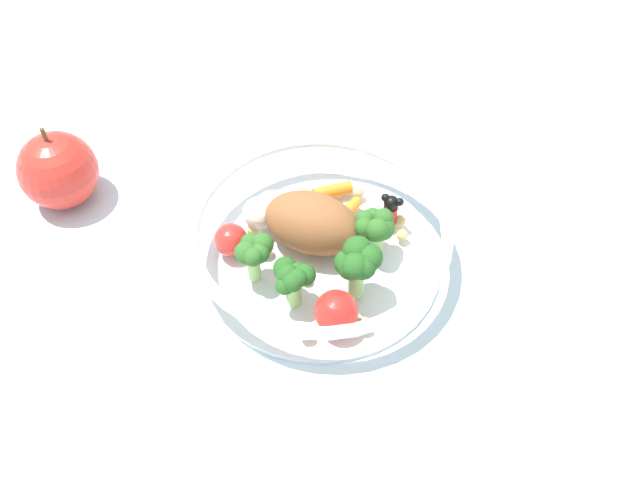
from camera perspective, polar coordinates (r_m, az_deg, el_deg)
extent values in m
plane|color=silver|center=(0.55, 0.28, -2.93)|extent=(2.40, 2.40, 0.00)
cylinder|color=white|center=(0.56, 0.00, -1.37)|extent=(0.20, 0.20, 0.01)
torus|color=white|center=(0.53, 0.00, 1.15)|extent=(0.21, 0.21, 0.01)
ellipsoid|color=brown|center=(0.54, -0.67, 1.43)|extent=(0.08, 0.09, 0.05)
cylinder|color=#8EB766|center=(0.55, 4.49, -0.17)|extent=(0.02, 0.02, 0.02)
sphere|color=#2D6023|center=(0.53, 3.68, 1.07)|extent=(0.02, 0.02, 0.02)
sphere|color=#2D6023|center=(0.53, 4.77, 0.82)|extent=(0.02, 0.02, 0.02)
sphere|color=#2D6023|center=(0.54, 5.14, 1.01)|extent=(0.02, 0.02, 0.02)
sphere|color=#2D6023|center=(0.53, 5.26, 1.77)|extent=(0.02, 0.02, 0.02)
sphere|color=#2D6023|center=(0.54, 4.57, 1.72)|extent=(0.02, 0.02, 0.02)
sphere|color=#2D6023|center=(0.54, 3.61, 1.80)|extent=(0.02, 0.02, 0.02)
cylinder|color=#8EB766|center=(0.53, -5.49, -2.32)|extent=(0.01, 0.01, 0.02)
sphere|color=#2D6023|center=(0.51, -6.13, -1.06)|extent=(0.02, 0.02, 0.02)
sphere|color=#2D6023|center=(0.51, -5.56, -1.40)|extent=(0.01, 0.01, 0.01)
sphere|color=#2D6023|center=(0.51, -5.08, -1.11)|extent=(0.02, 0.02, 0.02)
sphere|color=#2D6023|center=(0.52, -4.82, -0.35)|extent=(0.02, 0.02, 0.02)
sphere|color=#2D6023|center=(0.52, -5.73, -0.27)|extent=(0.02, 0.02, 0.02)
sphere|color=#2D6023|center=(0.52, -6.17, -0.83)|extent=(0.01, 0.01, 0.01)
cylinder|color=#8EB766|center=(0.52, 3.01, -3.60)|extent=(0.01, 0.01, 0.03)
sphere|color=#23561E|center=(0.50, 2.44, -2.30)|extent=(0.02, 0.02, 0.02)
sphere|color=#23561E|center=(0.49, 2.97, -2.16)|extent=(0.02, 0.02, 0.02)
sphere|color=#23561E|center=(0.49, 3.60, -2.23)|extent=(0.02, 0.02, 0.02)
sphere|color=#23561E|center=(0.50, 4.12, -1.52)|extent=(0.02, 0.02, 0.02)
sphere|color=#23561E|center=(0.50, 4.05, -1.43)|extent=(0.02, 0.02, 0.02)
sphere|color=#23561E|center=(0.50, 3.12, -0.90)|extent=(0.02, 0.02, 0.02)
sphere|color=#23561E|center=(0.50, 2.72, -1.41)|extent=(0.02, 0.02, 0.02)
sphere|color=#23561E|center=(0.50, 1.95, -2.05)|extent=(0.02, 0.02, 0.02)
cylinder|color=#7FAD5B|center=(0.52, -2.13, -4.50)|extent=(0.01, 0.01, 0.02)
sphere|color=#23561E|center=(0.50, -2.94, -3.80)|extent=(0.01, 0.01, 0.01)
sphere|color=#23561E|center=(0.49, -2.28, -3.50)|extent=(0.02, 0.02, 0.02)
sphere|color=#23561E|center=(0.49, -1.86, -3.20)|extent=(0.01, 0.01, 0.01)
sphere|color=#23561E|center=(0.50, -1.26, -2.92)|extent=(0.02, 0.02, 0.02)
sphere|color=#23561E|center=(0.51, -1.92, -2.82)|extent=(0.02, 0.02, 0.02)
sphere|color=#23561E|center=(0.51, -2.63, -2.69)|extent=(0.02, 0.02, 0.02)
sphere|color=#23561E|center=(0.50, -2.69, -2.95)|extent=(0.02, 0.02, 0.02)
sphere|color=silver|center=(0.56, -5.08, 2.25)|extent=(0.03, 0.03, 0.03)
sphere|color=silver|center=(0.57, -4.33, 2.34)|extent=(0.03, 0.03, 0.03)
sphere|color=silver|center=(0.56, -4.08, 2.66)|extent=(0.02, 0.02, 0.02)
sphere|color=silver|center=(0.57, -3.54, 2.64)|extent=(0.02, 0.02, 0.02)
sphere|color=silver|center=(0.58, -3.75, 3.19)|extent=(0.02, 0.02, 0.02)
sphere|color=silver|center=(0.57, -4.31, 2.67)|extent=(0.02, 0.02, 0.02)
sphere|color=silver|center=(0.57, -4.40, 2.60)|extent=(0.02, 0.02, 0.02)
cube|color=yellow|center=(0.57, 5.75, 1.46)|extent=(0.02, 0.02, 0.00)
cylinder|color=red|center=(0.57, 5.83, 2.14)|extent=(0.02, 0.02, 0.02)
sphere|color=black|center=(0.56, 5.94, 3.08)|extent=(0.01, 0.01, 0.01)
sphere|color=black|center=(0.55, 6.51, 3.27)|extent=(0.01, 0.01, 0.01)
sphere|color=black|center=(0.56, 5.44, 3.52)|extent=(0.01, 0.01, 0.01)
cylinder|color=orange|center=(0.58, 2.11, 2.25)|extent=(0.04, 0.02, 0.01)
cylinder|color=orange|center=(0.58, -2.07, 3.05)|extent=(0.03, 0.02, 0.01)
cylinder|color=orange|center=(0.59, 1.05, 4.09)|extent=(0.04, 0.02, 0.01)
sphere|color=red|center=(0.50, 1.35, -5.96)|extent=(0.03, 0.03, 0.03)
sphere|color=red|center=(0.55, -7.40, 0.03)|extent=(0.03, 0.03, 0.03)
sphere|color=tan|center=(0.57, 6.93, 1.34)|extent=(0.01, 0.01, 0.01)
sphere|color=tan|center=(0.53, -1.40, -2.81)|extent=(0.01, 0.01, 0.01)
sphere|color=#D1B775|center=(0.59, 3.19, 3.99)|extent=(0.01, 0.01, 0.01)
sphere|color=#D1B775|center=(0.57, -5.62, 0.91)|extent=(0.01, 0.01, 0.01)
sphere|color=tan|center=(0.56, 6.83, 0.41)|extent=(0.01, 0.01, 0.01)
sphere|color=tan|center=(0.58, 0.51, 2.76)|extent=(0.01, 0.01, 0.01)
sphere|color=tan|center=(0.55, -4.63, -0.66)|extent=(0.01, 0.01, 0.01)
sphere|color=tan|center=(0.50, -1.18, -7.71)|extent=(0.01, 0.01, 0.01)
sphere|color=tan|center=(0.51, 3.71, -6.98)|extent=(0.01, 0.01, 0.01)
sphere|color=#D1B775|center=(0.54, -1.83, -2.36)|extent=(0.01, 0.01, 0.01)
sphere|color=#D1B775|center=(0.59, -1.27, 3.87)|extent=(0.01, 0.01, 0.01)
sphere|color=red|center=(0.62, -20.89, 5.42)|extent=(0.07, 0.07, 0.07)
cylinder|color=brown|center=(0.60, -21.92, 8.12)|extent=(0.00, 0.00, 0.01)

